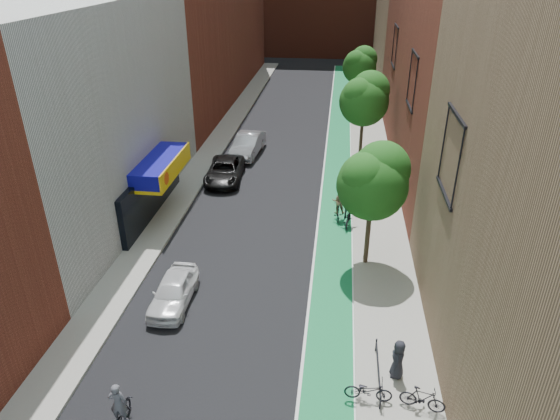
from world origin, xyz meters
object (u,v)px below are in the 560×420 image
(cyclist_lane_mid, at_px, (348,213))
(cyclist_lane_far, at_px, (345,183))
(parked_car_white, at_px, (173,291))
(parked_car_black, at_px, (225,171))
(cyclist_lane_near, at_px, (338,206))
(parked_car_silver, at_px, (248,145))
(cyclist_lead, at_px, (120,416))
(pedestrian, at_px, (398,359))

(cyclist_lane_mid, height_order, cyclist_lane_far, cyclist_lane_mid)
(parked_car_white, relative_size, cyclist_lane_mid, 1.91)
(parked_car_white, xyz_separation_m, parked_car_black, (-0.71, 13.70, 0.04))
(cyclist_lane_far, bearing_deg, cyclist_lane_near, 97.97)
(parked_car_silver, height_order, cyclist_lead, cyclist_lead)
(cyclist_lane_far, bearing_deg, pedestrian, 111.42)
(cyclist_lane_near, bearing_deg, cyclist_lane_far, -98.72)
(parked_car_silver, bearing_deg, pedestrian, -61.81)
(cyclist_lane_mid, bearing_deg, cyclist_lead, 69.73)
(cyclist_lane_mid, distance_m, cyclist_lane_far, 3.91)
(parked_car_silver, xyz_separation_m, cyclist_lane_mid, (7.70, -10.44, -0.07))
(parked_car_black, bearing_deg, cyclist_lane_mid, -36.34)
(parked_car_white, xyz_separation_m, pedestrian, (9.48, -3.35, 0.28))
(cyclist_lane_near, height_order, cyclist_lane_far, cyclist_lane_far)
(cyclist_lead, height_order, cyclist_lane_mid, cyclist_lane_mid)
(cyclist_lead, xyz_separation_m, cyclist_lane_far, (7.15, 18.90, 0.24))
(parked_car_white, height_order, parked_car_silver, parked_car_silver)
(cyclist_lane_far, bearing_deg, parked_car_white, 72.49)
(cyclist_lead, bearing_deg, parked_car_silver, -94.65)
(cyclist_lane_far, xyz_separation_m, pedestrian, (2.00, -15.52, 0.05))
(cyclist_lane_near, bearing_deg, parked_car_silver, -56.46)
(parked_car_silver, distance_m, cyclist_lane_far, 9.93)
(parked_car_white, height_order, pedestrian, pedestrian)
(parked_car_black, relative_size, cyclist_lane_near, 2.58)
(cyclist_lane_mid, height_order, pedestrian, cyclist_lane_mid)
(cyclist_lead, xyz_separation_m, cyclist_lane_mid, (7.37, 15.00, 0.11))
(parked_car_white, relative_size, cyclist_lane_far, 1.95)
(cyclist_lane_near, xyz_separation_m, pedestrian, (2.35, -12.29, 0.11))
(cyclist_lane_mid, xyz_separation_m, pedestrian, (1.78, -11.61, 0.18))
(cyclist_lead, bearing_deg, cyclist_lane_mid, -121.56)
(cyclist_lane_far, height_order, pedestrian, cyclist_lane_far)
(parked_car_black, distance_m, cyclist_lane_mid, 10.02)
(parked_car_black, height_order, cyclist_lane_far, cyclist_lane_far)
(cyclist_lead, height_order, cyclist_lane_near, cyclist_lead)
(parked_car_white, xyz_separation_m, cyclist_lead, (0.33, -6.73, -0.02))
(parked_car_black, height_order, parked_car_silver, parked_car_silver)
(parked_car_white, bearing_deg, cyclist_lane_far, 57.83)
(cyclist_lane_near, xyz_separation_m, cyclist_lane_mid, (0.57, -0.67, -0.07))
(cyclist_lane_near, bearing_deg, parked_car_white, 48.79)
(parked_car_silver, distance_m, cyclist_lane_mid, 12.97)
(cyclist_lane_mid, distance_m, pedestrian, 11.75)
(parked_car_black, xyz_separation_m, cyclist_lane_mid, (8.41, -5.44, 0.06))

